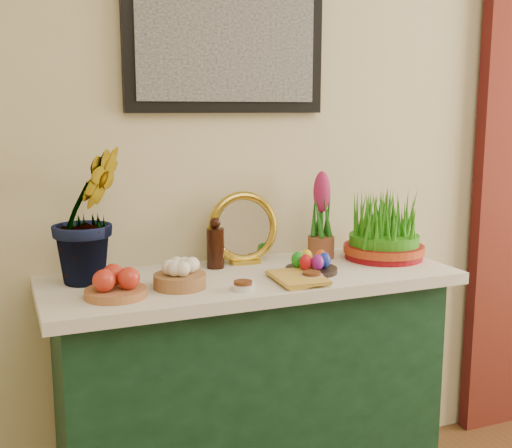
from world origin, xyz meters
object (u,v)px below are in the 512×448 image
(hyacinth_green, at_px, (88,193))
(book, at_px, (275,279))
(mirror, at_px, (243,229))
(wheatgrass_sabzeh, at_px, (384,230))
(sideboard, at_px, (251,400))

(hyacinth_green, distance_m, book, 0.66)
(mirror, bearing_deg, hyacinth_green, -174.21)
(mirror, height_order, wheatgrass_sabzeh, mirror)
(sideboard, xyz_separation_m, hyacinth_green, (-0.52, 0.10, 0.76))
(sideboard, relative_size, book, 6.31)
(sideboard, distance_m, hyacinth_green, 0.92)
(hyacinth_green, bearing_deg, wheatgrass_sabzeh, -25.61)
(hyacinth_green, bearing_deg, sideboard, -32.15)
(hyacinth_green, distance_m, mirror, 0.58)
(mirror, relative_size, book, 1.29)
(mirror, bearing_deg, sideboard, -102.38)
(hyacinth_green, height_order, mirror, hyacinth_green)
(sideboard, distance_m, book, 0.50)
(sideboard, bearing_deg, book, -79.74)
(book, xyz_separation_m, wheatgrass_sabzeh, (0.52, 0.17, 0.09))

